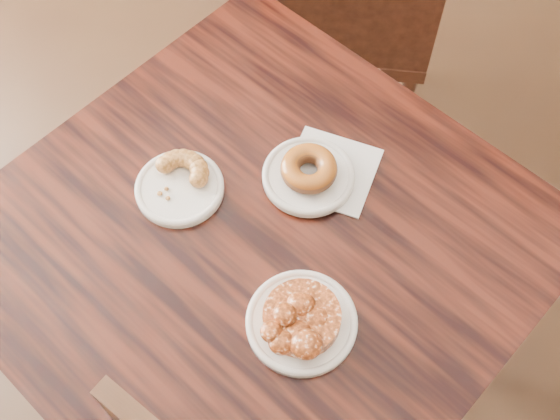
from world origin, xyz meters
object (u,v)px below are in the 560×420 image
at_px(chair_far, 348,12).
at_px(apple_fritter, 302,316).
at_px(glazed_donut, 309,169).
at_px(cruller_fragment, 178,182).
at_px(cafe_table, 261,318).

height_order(chair_far, apple_fritter, chair_far).
relative_size(glazed_donut, apple_fritter, 0.60).
distance_m(apple_fritter, cruller_fragment, 0.33).
relative_size(chair_far, glazed_donut, 8.96).
height_order(cafe_table, apple_fritter, apple_fritter).
xyz_separation_m(chair_far, glazed_donut, (0.20, -0.70, 0.33)).
bearing_deg(chair_far, cafe_table, 82.02).
height_order(apple_fritter, cruller_fragment, apple_fritter).
bearing_deg(glazed_donut, cruller_fragment, -148.50).
bearing_deg(cruller_fragment, chair_far, 90.07).
xyz_separation_m(cafe_table, apple_fritter, (0.13, -0.11, 0.41)).
relative_size(chair_far, cruller_fragment, 7.96).
height_order(cafe_table, cruller_fragment, cruller_fragment).
distance_m(glazed_donut, apple_fritter, 0.27).
height_order(chair_far, cruller_fragment, chair_far).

